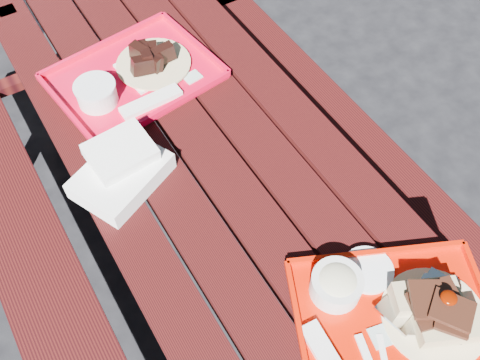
{
  "coord_description": "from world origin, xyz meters",
  "views": [
    {
      "loc": [
        -0.42,
        -0.83,
        1.96
      ],
      "look_at": [
        0.0,
        -0.15,
        0.82
      ],
      "focal_mm": 40.0,
      "sensor_mm": 36.0,
      "label": 1
    }
  ],
  "objects": [
    {
      "name": "white_cloth",
      "position": [
        -0.25,
        0.07,
        0.79
      ],
      "size": [
        0.3,
        0.27,
        0.1
      ],
      "color": "white",
      "rests_on": "picnic_table_near"
    },
    {
      "name": "picnic_table_near",
      "position": [
        -0.0,
        0.0,
        0.56
      ],
      "size": [
        1.41,
        2.4,
        0.75
      ],
      "color": "#380D0A",
      "rests_on": "ground"
    },
    {
      "name": "ground",
      "position": [
        0.0,
        0.0,
        0.0
      ],
      "size": [
        60.0,
        60.0,
        0.0
      ],
      "primitive_type": "plane",
      "color": "black",
      "rests_on": "ground"
    },
    {
      "name": "near_tray",
      "position": [
        0.13,
        -0.62,
        0.78
      ],
      "size": [
        0.56,
        0.51,
        0.15
      ],
      "color": "red",
      "rests_on": "picnic_table_near"
    },
    {
      "name": "far_tray",
      "position": [
        -0.06,
        0.39,
        0.78
      ],
      "size": [
        0.54,
        0.44,
        0.08
      ],
      "color": "red",
      "rests_on": "picnic_table_near"
    }
  ]
}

